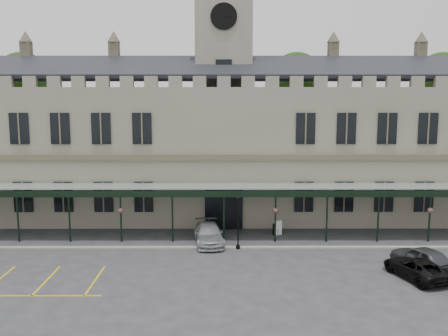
{
  "coord_description": "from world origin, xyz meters",
  "views": [
    {
      "loc": [
        -0.1,
        -30.51,
        11.37
      ],
      "look_at": [
        0.0,
        6.0,
        6.0
      ],
      "focal_mm": 40.0,
      "sensor_mm": 36.0,
      "label": 1
    }
  ],
  "objects_px": {
    "lamp_post_mid": "(238,217)",
    "sign_board": "(278,228)",
    "station_building": "(224,148)",
    "car_van": "(416,268)",
    "clock_tower": "(224,76)",
    "car_right_a": "(422,258)",
    "car_taxi": "(209,234)"
  },
  "relations": [
    {
      "from": "lamp_post_mid",
      "to": "sign_board",
      "type": "bearing_deg",
      "value": 47.52
    },
    {
      "from": "station_building",
      "to": "lamp_post_mid",
      "type": "height_order",
      "value": "station_building"
    },
    {
      "from": "sign_board",
      "to": "car_van",
      "type": "height_order",
      "value": "car_van"
    },
    {
      "from": "lamp_post_mid",
      "to": "car_van",
      "type": "relative_size",
      "value": 0.88
    },
    {
      "from": "sign_board",
      "to": "lamp_post_mid",
      "type": "bearing_deg",
      "value": -149.44
    },
    {
      "from": "clock_tower",
      "to": "car_van",
      "type": "distance_m",
      "value": 24.01
    },
    {
      "from": "station_building",
      "to": "clock_tower",
      "type": "bearing_deg",
      "value": 90.0
    },
    {
      "from": "station_building",
      "to": "car_right_a",
      "type": "bearing_deg",
      "value": -49.08
    },
    {
      "from": "station_building",
      "to": "car_right_a",
      "type": "distance_m",
      "value": 20.64
    },
    {
      "from": "car_van",
      "to": "car_right_a",
      "type": "bearing_deg",
      "value": -140.27
    },
    {
      "from": "car_van",
      "to": "station_building",
      "type": "bearing_deg",
      "value": -71.84
    },
    {
      "from": "car_taxi",
      "to": "car_van",
      "type": "distance_m",
      "value": 15.11
    },
    {
      "from": "station_building",
      "to": "clock_tower",
      "type": "distance_m",
      "value": 6.64
    },
    {
      "from": "car_taxi",
      "to": "sign_board",
      "type": "bearing_deg",
      "value": 15.69
    },
    {
      "from": "clock_tower",
      "to": "lamp_post_mid",
      "type": "relative_size",
      "value": 5.97
    },
    {
      "from": "lamp_post_mid",
      "to": "car_van",
      "type": "bearing_deg",
      "value": -28.81
    },
    {
      "from": "clock_tower",
      "to": "sign_board",
      "type": "xyz_separation_m",
      "value": [
        4.42,
        -6.94,
        -12.53
      ]
    },
    {
      "from": "car_van",
      "to": "car_right_a",
      "type": "relative_size",
      "value": 1.02
    },
    {
      "from": "station_building",
      "to": "car_taxi",
      "type": "relative_size",
      "value": 11.72
    },
    {
      "from": "sign_board",
      "to": "car_taxi",
      "type": "relative_size",
      "value": 0.23
    },
    {
      "from": "sign_board",
      "to": "car_van",
      "type": "relative_size",
      "value": 0.25
    },
    {
      "from": "clock_tower",
      "to": "car_van",
      "type": "xyz_separation_m",
      "value": [
        12.0,
        -16.65,
        -12.46
      ]
    },
    {
      "from": "car_van",
      "to": "car_taxi",
      "type": "bearing_deg",
      "value": -47.06
    },
    {
      "from": "station_building",
      "to": "clock_tower",
      "type": "relative_size",
      "value": 2.42
    },
    {
      "from": "station_building",
      "to": "car_van",
      "type": "distance_m",
      "value": 21.27
    },
    {
      "from": "station_building",
      "to": "sign_board",
      "type": "xyz_separation_m",
      "value": [
        4.42,
        -6.85,
        -5.89
      ]
    },
    {
      "from": "clock_tower",
      "to": "car_van",
      "type": "relative_size",
      "value": 5.28
    },
    {
      "from": "lamp_post_mid",
      "to": "car_taxi",
      "type": "xyz_separation_m",
      "value": [
        -2.22,
        1.37,
        -1.72
      ]
    },
    {
      "from": "sign_board",
      "to": "car_taxi",
      "type": "xyz_separation_m",
      "value": [
        -5.59,
        -2.32,
        0.16
      ]
    },
    {
      "from": "sign_board",
      "to": "car_taxi",
      "type": "bearing_deg",
      "value": -174.46
    },
    {
      "from": "car_van",
      "to": "car_right_a",
      "type": "height_order",
      "value": "car_right_a"
    },
    {
      "from": "station_building",
      "to": "car_right_a",
      "type": "xyz_separation_m",
      "value": [
        13.0,
        -15.0,
        -5.68
      ]
    }
  ]
}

